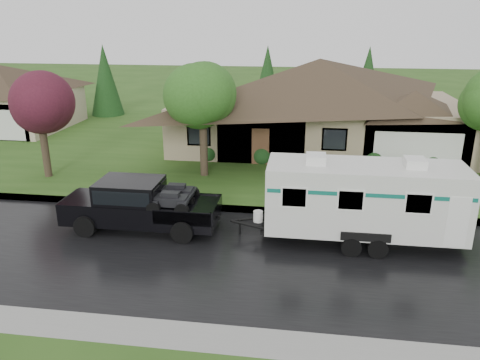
# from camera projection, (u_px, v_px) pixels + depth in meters

# --- Properties ---
(ground) EXTENTS (140.00, 140.00, 0.00)m
(ground) POSITION_uv_depth(u_px,v_px,m) (269.00, 234.00, 18.58)
(ground) COLOR #2B4F18
(ground) RESTS_ON ground
(road) EXTENTS (140.00, 8.00, 0.01)m
(road) POSITION_uv_depth(u_px,v_px,m) (264.00, 258.00, 16.71)
(road) COLOR black
(road) RESTS_ON ground
(curb) EXTENTS (140.00, 0.50, 0.15)m
(curb) POSITION_uv_depth(u_px,v_px,m) (273.00, 211.00, 20.66)
(curb) COLOR gray
(curb) RESTS_ON ground
(lawn) EXTENTS (140.00, 26.00, 0.15)m
(lawn) POSITION_uv_depth(u_px,v_px,m) (286.00, 141.00, 32.60)
(lawn) COLOR #2B4F18
(lawn) RESTS_ON ground
(house_main) EXTENTS (19.44, 10.80, 6.90)m
(house_main) POSITION_uv_depth(u_px,v_px,m) (323.00, 93.00, 30.06)
(house_main) COLOR tan
(house_main) RESTS_ON lawn
(house_far) EXTENTS (10.80, 8.64, 5.80)m
(house_far) POSITION_uv_depth(u_px,v_px,m) (0.00, 91.00, 35.35)
(house_far) COLOR tan
(house_far) RESTS_ON lawn
(tree_left_green) EXTENTS (3.61, 3.61, 5.98)m
(tree_left_green) POSITION_uv_depth(u_px,v_px,m) (202.00, 98.00, 23.88)
(tree_left_green) COLOR #382B1E
(tree_left_green) RESTS_ON lawn
(tree_red) EXTENTS (3.27, 3.27, 5.42)m
(tree_red) POSITION_uv_depth(u_px,v_px,m) (39.00, 106.00, 23.82)
(tree_red) COLOR #382B1E
(tree_red) RESTS_ON lawn
(shrub_row) EXTENTS (13.60, 1.00, 1.00)m
(shrub_row) POSITION_uv_depth(u_px,v_px,m) (317.00, 156.00, 26.81)
(shrub_row) COLOR #143814
(shrub_row) RESTS_ON lawn
(pickup_truck) EXTENTS (6.17, 2.34, 2.06)m
(pickup_truck) POSITION_uv_depth(u_px,v_px,m) (138.00, 203.00, 18.77)
(pickup_truck) COLOR black
(pickup_truck) RESTS_ON ground
(travel_trailer) EXTENTS (7.61, 2.67, 3.41)m
(travel_trailer) POSITION_uv_depth(u_px,v_px,m) (364.00, 198.00, 17.37)
(travel_trailer) COLOR silver
(travel_trailer) RESTS_ON ground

